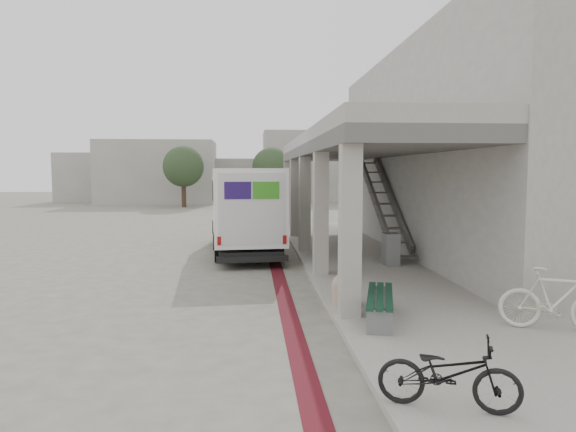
{
  "coord_description": "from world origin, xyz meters",
  "views": [
    {
      "loc": [
        0.27,
        -12.84,
        2.83
      ],
      "look_at": [
        1.29,
        1.17,
        1.6
      ],
      "focal_mm": 32.0,
      "sensor_mm": 36.0,
      "label": 1
    }
  ],
  "objects": [
    {
      "name": "utility_cabinet",
      "position": [
        4.3,
        1.6,
        0.58
      ],
      "size": [
        0.42,
        0.56,
        0.93
      ],
      "primitive_type": "cube",
      "rotation": [
        0.0,
        0.0,
        0.01
      ],
      "color": "gray",
      "rests_on": "sidewalk"
    },
    {
      "name": "bench",
      "position": [
        2.6,
        -3.84,
        0.46
      ],
      "size": [
        0.95,
        2.1,
        0.48
      ],
      "rotation": [
        0.0,
        0.0,
        -0.26
      ],
      "color": "slate",
      "rests_on": "sidewalk"
    },
    {
      "name": "tree_mid",
      "position": [
        2.0,
        30.0,
        3.18
      ],
      "size": [
        3.2,
        3.2,
        4.8
      ],
      "color": "#38281C",
      "rests_on": "ground"
    },
    {
      "name": "fedex_truck",
      "position": [
        0.05,
        4.97,
        1.55
      ],
      "size": [
        2.64,
        6.97,
        2.91
      ],
      "rotation": [
        0.0,
        0.0,
        0.08
      ],
      "color": "black",
      "rests_on": "ground"
    },
    {
      "name": "bicycle_black",
      "position": [
        2.5,
        -7.34,
        0.54
      ],
      "size": [
        1.68,
        1.06,
        0.83
      ],
      "primitive_type": "imported",
      "rotation": [
        0.0,
        0.0,
        1.22
      ],
      "color": "black",
      "rests_on": "sidewalk"
    },
    {
      "name": "bike_lane_stripe",
      "position": [
        1.0,
        2.0,
        0.01
      ],
      "size": [
        0.35,
        40.0,
        0.01
      ],
      "primitive_type": "cube",
      "color": "#511018",
      "rests_on": "ground"
    },
    {
      "name": "bollard_far",
      "position": [
        2.1,
        -2.65,
        0.42
      ],
      "size": [
        0.4,
        0.4,
        0.6
      ],
      "color": "gray",
      "rests_on": "sidewalk"
    },
    {
      "name": "bollard_near",
      "position": [
        2.1,
        -2.88,
        0.45
      ],
      "size": [
        0.45,
        0.45,
        0.67
      ],
      "color": "tan",
      "rests_on": "sidewalk"
    },
    {
      "name": "tree_left",
      "position": [
        -5.0,
        28.0,
        3.18
      ],
      "size": [
        3.2,
        3.2,
        4.8
      ],
      "color": "#38281C",
      "rests_on": "ground"
    },
    {
      "name": "sidewalk",
      "position": [
        4.0,
        0.0,
        0.06
      ],
      "size": [
        4.4,
        28.0,
        0.12
      ],
      "primitive_type": "cube",
      "color": "gray",
      "rests_on": "ground"
    },
    {
      "name": "transit_building",
      "position": [
        6.83,
        4.5,
        3.4
      ],
      "size": [
        7.6,
        17.0,
        7.0
      ],
      "color": "gray",
      "rests_on": "ground"
    },
    {
      "name": "ground",
      "position": [
        0.0,
        0.0,
        0.0
      ],
      "size": [
        120.0,
        120.0,
        0.0
      ],
      "primitive_type": "plane",
      "color": "#656156",
      "rests_on": "ground"
    },
    {
      "name": "tree_right",
      "position": [
        10.0,
        29.0,
        3.18
      ],
      "size": [
        3.2,
        3.2,
        4.8
      ],
      "color": "#38281C",
      "rests_on": "ground"
    },
    {
      "name": "bicycle_cream",
      "position": [
        5.4,
        -4.7,
        0.67
      ],
      "size": [
        1.86,
        1.25,
        1.09
      ],
      "primitive_type": "imported",
      "rotation": [
        0.0,
        0.0,
        1.12
      ],
      "color": "beige",
      "rests_on": "sidewalk"
    },
    {
      "name": "distant_backdrop",
      "position": [
        -2.84,
        35.89,
        2.7
      ],
      "size": [
        28.0,
        10.0,
        6.5
      ],
      "color": "gray",
      "rests_on": "ground"
    }
  ]
}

